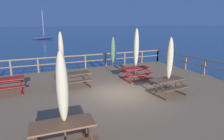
# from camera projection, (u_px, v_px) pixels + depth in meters

# --- Properties ---
(ground_plane) EXTENTS (600.00, 600.00, 0.00)m
(ground_plane) POSITION_uv_depth(u_px,v_px,m) (119.00, 109.00, 9.90)
(ground_plane) COLOR navy
(wooden_deck) EXTENTS (14.14, 12.36, 0.89)m
(wooden_deck) POSITION_uv_depth(u_px,v_px,m) (119.00, 101.00, 9.80)
(wooden_deck) COLOR #846647
(wooden_deck) RESTS_ON ground
(railing_waterside_far) EXTENTS (13.94, 0.10, 1.09)m
(railing_waterside_far) POSITION_uv_depth(u_px,v_px,m) (85.00, 59.00, 14.86)
(railing_waterside_far) COLOR brown
(railing_waterside_far) RESTS_ON wooden_deck
(railing_side_right) EXTENTS (0.10, 12.16, 1.09)m
(railing_side_right) POSITION_uv_depth(u_px,v_px,m) (216.00, 67.00, 12.27)
(railing_side_right) COLOR brown
(railing_side_right) RESTS_ON wooden_deck
(picnic_table_mid_right) EXTENTS (1.82, 1.51, 0.78)m
(picnic_table_mid_right) POSITION_uv_depth(u_px,v_px,m) (63.00, 130.00, 5.30)
(picnic_table_mid_right) COLOR brown
(picnic_table_mid_right) RESTS_ON wooden_deck
(picnic_table_back_left) EXTENTS (1.82, 1.42, 0.78)m
(picnic_table_back_left) POSITION_uv_depth(u_px,v_px,m) (136.00, 71.00, 11.92)
(picnic_table_back_left) COLOR maroon
(picnic_table_back_left) RESTS_ON wooden_deck
(picnic_table_mid_left) EXTENTS (1.98, 1.51, 0.78)m
(picnic_table_mid_left) POSITION_uv_depth(u_px,v_px,m) (73.00, 77.00, 10.58)
(picnic_table_mid_left) COLOR brown
(picnic_table_mid_left) RESTS_ON wooden_deck
(picnic_table_front_left) EXTENTS (1.78, 1.52, 0.78)m
(picnic_table_front_left) POSITION_uv_depth(u_px,v_px,m) (167.00, 83.00, 9.50)
(picnic_table_front_left) COLOR brown
(picnic_table_front_left) RESTS_ON wooden_deck
(picnic_table_back_right) EXTENTS (2.02, 1.46, 0.78)m
(picnic_table_back_right) POSITION_uv_depth(u_px,v_px,m) (3.00, 83.00, 9.50)
(picnic_table_back_right) COLOR maroon
(picnic_table_back_right) RESTS_ON wooden_deck
(patio_umbrella_tall_mid_right) EXTENTS (0.32, 0.32, 2.78)m
(patio_umbrella_tall_mid_right) POSITION_uv_depth(u_px,v_px,m) (62.00, 88.00, 5.10)
(patio_umbrella_tall_mid_right) COLOR #4C3828
(patio_umbrella_tall_mid_right) RESTS_ON wooden_deck
(patio_umbrella_tall_back_right) EXTENTS (0.32, 0.32, 3.16)m
(patio_umbrella_tall_back_right) POSITION_uv_depth(u_px,v_px,m) (136.00, 48.00, 11.55)
(patio_umbrella_tall_back_right) COLOR #4C3828
(patio_umbrella_tall_back_right) RESTS_ON wooden_deck
(patio_umbrella_tall_back_left) EXTENTS (0.32, 0.32, 2.55)m
(patio_umbrella_tall_back_left) POSITION_uv_depth(u_px,v_px,m) (113.00, 50.00, 13.28)
(patio_umbrella_tall_back_left) COLOR #4C3828
(patio_umbrella_tall_back_left) RESTS_ON wooden_deck
(patio_umbrella_short_back) EXTENTS (0.32, 0.32, 2.81)m
(patio_umbrella_short_back) POSITION_uv_depth(u_px,v_px,m) (170.00, 59.00, 9.18)
(patio_umbrella_short_back) COLOR #4C3828
(patio_umbrella_short_back) RESTS_ON wooden_deck
(patio_umbrella_tall_front) EXTENTS (0.32, 0.32, 2.95)m
(patio_umbrella_tall_front) POSITION_uv_depth(u_px,v_px,m) (61.00, 49.00, 11.96)
(patio_umbrella_tall_front) COLOR #4C3828
(patio_umbrella_tall_front) RESTS_ON wooden_deck
(sailboat_distant) EXTENTS (6.23, 3.08, 7.72)m
(sailboat_distant) POSITION_uv_depth(u_px,v_px,m) (43.00, 37.00, 53.63)
(sailboat_distant) COLOR navy
(sailboat_distant) RESTS_ON ground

